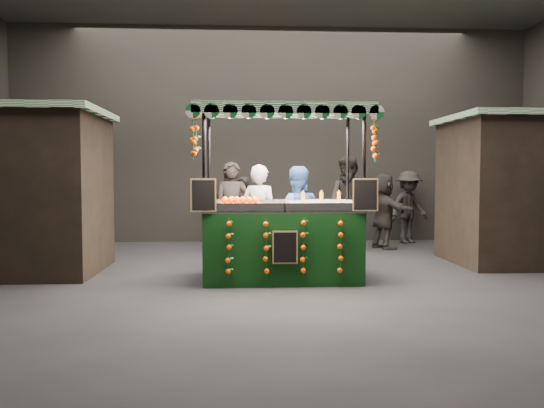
{
  "coord_description": "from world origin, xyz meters",
  "views": [
    {
      "loc": [
        -0.74,
        -7.99,
        1.56
      ],
      "look_at": [
        -0.26,
        0.54,
        1.11
      ],
      "focal_mm": 36.63,
      "sensor_mm": 36.0,
      "label": 1
    }
  ],
  "objects": [
    {
      "name": "shopper_2",
      "position": [
        -0.99,
        3.84,
        0.78
      ],
      "size": [
        0.98,
        0.57,
        1.56
      ],
      "rotation": [
        0.0,
        0.0,
        2.92
      ],
      "color": "black",
      "rests_on": "ground"
    },
    {
      "name": "shopper_5",
      "position": [
        2.27,
        3.53,
        0.8
      ],
      "size": [
        1.0,
        1.55,
        1.6
      ],
      "rotation": [
        0.0,
        0.0,
        1.96
      ],
      "color": "#292622",
      "rests_on": "ground"
    },
    {
      "name": "neighbour_stall_right",
      "position": [
        4.4,
        1.5,
        1.31
      ],
      "size": [
        3.0,
        2.2,
        2.6
      ],
      "color": "black",
      "rests_on": "ground"
    },
    {
      "name": "ground",
      "position": [
        0.0,
        0.0,
        0.0
      ],
      "size": [
        12.0,
        12.0,
        0.0
      ],
      "primitive_type": "plane",
      "color": "black",
      "rests_on": "ground"
    },
    {
      "name": "neighbour_stall_left",
      "position": [
        -4.4,
        1.0,
        1.31
      ],
      "size": [
        3.0,
        2.2,
        2.6
      ],
      "color": "black",
      "rests_on": "ground"
    },
    {
      "name": "shopper_1",
      "position": [
        1.48,
        3.18,
        0.97
      ],
      "size": [
        1.2,
        1.14,
        1.95
      ],
      "rotation": [
        0.0,
        0.0,
        -0.6
      ],
      "color": "black",
      "rests_on": "ground"
    },
    {
      "name": "shopper_6",
      "position": [
        -0.7,
        4.6,
        0.76
      ],
      "size": [
        0.59,
        0.66,
        1.52
      ],
      "rotation": [
        0.0,
        0.0,
        -1.06
      ],
      "color": "#2A2522",
      "rests_on": "ground"
    },
    {
      "name": "shopper_0",
      "position": [
        -0.9,
        2.09,
        0.9
      ],
      "size": [
        0.69,
        0.49,
        1.8
      ],
      "rotation": [
        0.0,
        0.0,
        -0.09
      ],
      "color": "#2A2422",
      "rests_on": "ground"
    },
    {
      "name": "shopper_4",
      "position": [
        -4.5,
        2.81,
        0.96
      ],
      "size": [
        1.1,
        0.93,
        1.92
      ],
      "rotation": [
        0.0,
        0.0,
        3.55
      ],
      "color": "black",
      "rests_on": "ground"
    },
    {
      "name": "shopper_3",
      "position": [
        3.09,
        4.47,
        0.82
      ],
      "size": [
        1.23,
        1.04,
        1.65
      ],
      "rotation": [
        0.0,
        0.0,
        0.48
      ],
      "color": "black",
      "rests_on": "ground"
    },
    {
      "name": "market_hall",
      "position": [
        0.0,
        0.0,
        3.38
      ],
      "size": [
        12.1,
        10.1,
        5.05
      ],
      "color": "black",
      "rests_on": "ground"
    },
    {
      "name": "vendor_grey",
      "position": [
        -0.43,
        1.17,
        0.87
      ],
      "size": [
        0.75,
        0.64,
        1.73
      ],
      "rotation": [
        0.0,
        0.0,
        2.71
      ],
      "color": "gray",
      "rests_on": "ground"
    },
    {
      "name": "vendor_blue",
      "position": [
        0.16,
        1.02,
        0.85
      ],
      "size": [
        0.85,
        0.67,
        1.7
      ],
      "rotation": [
        0.0,
        0.0,
        3.11
      ],
      "color": "navy",
      "rests_on": "ground"
    },
    {
      "name": "juice_stall",
      "position": [
        -0.13,
        0.16,
        0.79
      ],
      "size": [
        2.63,
        1.55,
        2.55
      ],
      "color": "black",
      "rests_on": "ground"
    }
  ]
}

